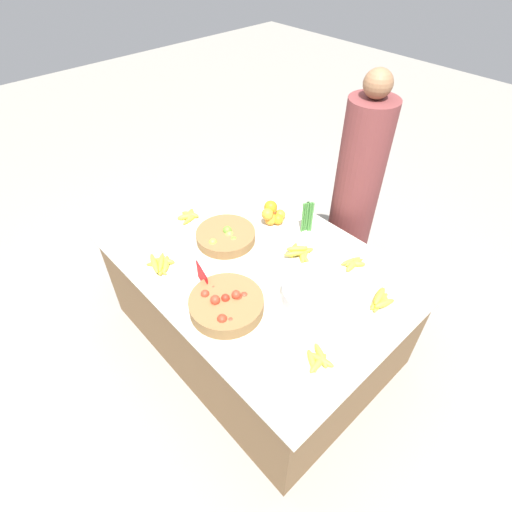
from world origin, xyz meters
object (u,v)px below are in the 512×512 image
lime_bowl (226,236)px  price_sign (202,277)px  tomato_basket (226,305)px  vendor_person (354,202)px  metal_bowl (317,292)px

lime_bowl → price_sign: bearing=-58.6°
lime_bowl → tomato_basket: (0.41, -0.34, 0.01)m
tomato_basket → lime_bowl: bearing=140.3°
lime_bowl → vendor_person: vendor_person is taller
price_sign → vendor_person: (0.11, 1.14, -0.01)m
lime_bowl → tomato_basket: tomato_basket is taller
price_sign → metal_bowl: bearing=53.3°
metal_bowl → price_sign: bearing=-141.7°
tomato_basket → price_sign: size_ratio=2.64×
metal_bowl → price_sign: size_ratio=2.55×
price_sign → vendor_person: bearing=99.4°
metal_bowl → vendor_person: 0.85m
price_sign → vendor_person: 1.15m
metal_bowl → vendor_person: size_ratio=0.23×
tomato_basket → vendor_person: (-0.10, 1.16, 0.01)m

